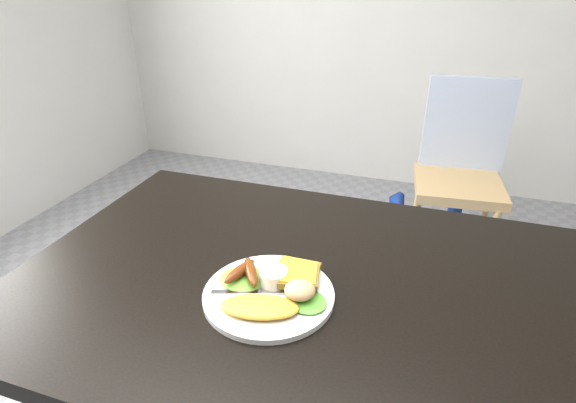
{
  "coord_description": "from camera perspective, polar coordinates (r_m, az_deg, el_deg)",
  "views": [
    {
      "loc": [
        0.2,
        -0.73,
        1.32
      ],
      "look_at": [
        -0.05,
        0.04,
        0.9
      ],
      "focal_mm": 28.0,
      "sensor_mm": 36.0,
      "label": 1
    }
  ],
  "objects": [
    {
      "name": "omelette",
      "position": [
        0.84,
        -3.67,
        -13.21
      ],
      "size": [
        0.16,
        0.1,
        0.02
      ],
      "primitive_type": "ellipsoid",
      "rotation": [
        0.0,
        0.0,
        0.23
      ],
      "color": "gold",
      "rests_on": "plate"
    },
    {
      "name": "person",
      "position": [
        1.5,
        21.72,
        4.43
      ],
      "size": [
        0.61,
        0.45,
        1.57
      ],
      "primitive_type": "imported",
      "rotation": [
        0.0,
        0.0,
        3.27
      ],
      "color": "navy",
      "rests_on": "ground"
    },
    {
      "name": "sausage_b",
      "position": [
        0.91,
        -4.74,
        -8.86
      ],
      "size": [
        0.07,
        0.09,
        0.02
      ],
      "primitive_type": "ellipsoid",
      "rotation": [
        0.0,
        0.0,
        0.55
      ],
      "color": "#602C0F",
      "rests_on": "lettuce_left"
    },
    {
      "name": "toast_a",
      "position": [
        0.93,
        1.01,
        -9.1
      ],
      "size": [
        0.09,
        0.09,
        0.01
      ],
      "primitive_type": "cube",
      "rotation": [
        0.0,
        0.0,
        -0.01
      ],
      "color": "brown",
      "rests_on": "plate"
    },
    {
      "name": "toast_b",
      "position": [
        0.9,
        1.42,
        -9.4
      ],
      "size": [
        0.09,
        0.09,
        0.01
      ],
      "primitive_type": "cube",
      "rotation": [
        0.0,
        0.0,
        0.2
      ],
      "color": "olive",
      "rests_on": "toast_a"
    },
    {
      "name": "lettuce_left",
      "position": [
        0.92,
        -5.71,
        -9.68
      ],
      "size": [
        0.1,
        0.09,
        0.01
      ],
      "primitive_type": "ellipsoid",
      "rotation": [
        0.0,
        0.0,
        0.04
      ],
      "color": "#66A025",
      "rests_on": "plate"
    },
    {
      "name": "lettuce_right",
      "position": [
        0.86,
        2.36,
        -12.56
      ],
      "size": [
        0.1,
        0.1,
        0.01
      ],
      "primitive_type": "ellipsoid",
      "rotation": [
        0.0,
        0.0,
        -0.37
      ],
      "color": "#659F3A",
      "rests_on": "plate"
    },
    {
      "name": "plate",
      "position": [
        0.9,
        -2.46,
        -11.73
      ],
      "size": [
        0.26,
        0.26,
        0.01
      ],
      "primitive_type": "cylinder",
      "color": "white",
      "rests_on": "dining_table"
    },
    {
      "name": "dining_table",
      "position": [
        0.96,
        2.17,
        -10.66
      ],
      "size": [
        1.2,
        0.8,
        0.04
      ],
      "primitive_type": "cube",
      "color": "black",
      "rests_on": "ground"
    },
    {
      "name": "dining_chair",
      "position": [
        2.18,
        20.78,
        1.94
      ],
      "size": [
        0.41,
        0.41,
        0.05
      ],
      "primitive_type": "cube",
      "rotation": [
        0.0,
        0.0,
        0.1
      ],
      "color": "tan",
      "rests_on": "ground"
    },
    {
      "name": "sausage_a",
      "position": [
        0.92,
        -6.15,
        -8.81
      ],
      "size": [
        0.05,
        0.09,
        0.02
      ],
      "primitive_type": "ellipsoid",
      "rotation": [
        0.0,
        0.0,
        -0.29
      ],
      "color": "maroon",
      "rests_on": "lettuce_left"
    },
    {
      "name": "ramekin",
      "position": [
        0.9,
        -1.82,
        -9.57
      ],
      "size": [
        0.07,
        0.07,
        0.03
      ],
      "primitive_type": "cylinder",
      "rotation": [
        0.0,
        0.0,
        0.39
      ],
      "color": "white",
      "rests_on": "plate"
    },
    {
      "name": "potato_salad",
      "position": [
        0.86,
        1.52,
        -11.2
      ],
      "size": [
        0.07,
        0.07,
        0.03
      ],
      "primitive_type": "ellipsoid",
      "rotation": [
        0.0,
        0.0,
        0.25
      ],
      "color": "beige",
      "rests_on": "lettuce_right"
    },
    {
      "name": "fork",
      "position": [
        0.89,
        -4.62,
        -11.38
      ],
      "size": [
        0.15,
        0.06,
        0.0
      ],
      "primitive_type": "cube",
      "rotation": [
        0.0,
        0.0,
        0.33
      ],
      "color": "#ADAFB7",
      "rests_on": "plate"
    }
  ]
}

